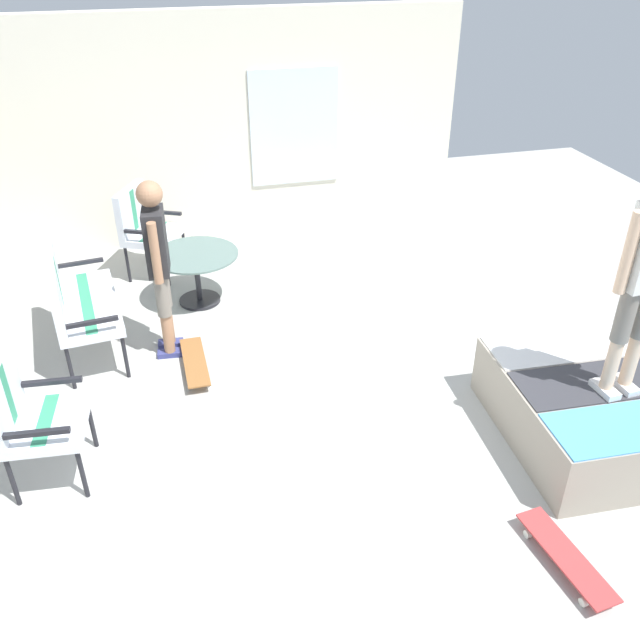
# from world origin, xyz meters

# --- Properties ---
(ground_plane) EXTENTS (12.00, 12.00, 0.10)m
(ground_plane) POSITION_xyz_m (0.00, 0.00, -0.05)
(ground_plane) COLOR #A8A8A3
(house_facade) EXTENTS (0.23, 6.00, 2.71)m
(house_facade) POSITION_xyz_m (3.80, 0.49, 1.36)
(house_facade) COLOR silver
(house_facade) RESTS_ON ground_plane
(skate_ramp) EXTENTS (1.65, 2.15, 0.53)m
(skate_ramp) POSITION_xyz_m (-0.91, -1.80, 0.26)
(skate_ramp) COLOR gray
(skate_ramp) RESTS_ON ground_plane
(patio_bench) EXTENTS (1.31, 0.69, 1.02)m
(patio_bench) POSITION_xyz_m (1.37, 2.23, 0.62)
(patio_bench) COLOR black
(patio_bench) RESTS_ON ground_plane
(patio_chair_near_house) EXTENTS (0.80, 0.76, 1.02)m
(patio_chair_near_house) POSITION_xyz_m (2.90, 1.54, 0.61)
(patio_chair_near_house) COLOR black
(patio_chair_near_house) RESTS_ON ground_plane
(patio_chair_by_wall) EXTENTS (0.67, 0.60, 1.02)m
(patio_chair_by_wall) POSITION_xyz_m (-0.30, 2.45, 0.61)
(patio_chair_by_wall) COLOR black
(patio_chair_by_wall) RESTS_ON ground_plane
(patio_table) EXTENTS (0.90, 0.90, 0.57)m
(patio_table) POSITION_xyz_m (2.06, 1.04, 0.40)
(patio_table) COLOR black
(patio_table) RESTS_ON ground_plane
(person_watching) EXTENTS (0.48, 0.26, 1.70)m
(person_watching) POSITION_xyz_m (1.17, 1.42, 0.99)
(person_watching) COLOR navy
(person_watching) RESTS_ON ground_plane
(skateboard_by_bench) EXTENTS (0.80, 0.21, 0.10)m
(skateboard_by_bench) POSITION_xyz_m (0.78, 1.22, 0.08)
(skateboard_by_bench) COLOR brown
(skateboard_by_bench) RESTS_ON ground_plane
(skateboard_spare) EXTENTS (0.82, 0.29, 0.10)m
(skateboard_spare) POSITION_xyz_m (-2.00, -0.87, 0.08)
(skateboard_spare) COLOR #B23838
(skateboard_spare) RESTS_ON ground_plane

